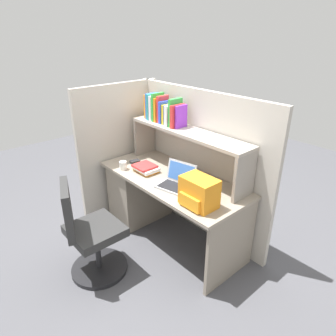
{
  "coord_description": "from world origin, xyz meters",
  "views": [
    {
      "loc": [
        1.99,
        -1.79,
        2.08
      ],
      "look_at": [
        0.0,
        -0.05,
        0.85
      ],
      "focal_mm": 32.26,
      "sensor_mm": 36.0,
      "label": 1
    }
  ],
  "objects": [
    {
      "name": "laptop",
      "position": [
        0.17,
        -0.09,
        0.78
      ],
      "size": [
        0.36,
        0.32,
        0.22
      ],
      "color": "#B7BABF",
      "rests_on": "desk"
    },
    {
      "name": "ground_plane",
      "position": [
        0.0,
        0.0,
        0.0
      ],
      "size": [
        8.0,
        8.0,
        0.0
      ],
      "primitive_type": "plane",
      "color": "#4C4C51"
    },
    {
      "name": "office_chair",
      "position": [
        -0.1,
        -0.89,
        0.39
      ],
      "size": [
        0.53,
        0.55,
        0.93
      ],
      "rotation": [
        0.0,
        0.0,
        2.76
      ],
      "color": "black",
      "rests_on": "ground_plane"
    },
    {
      "name": "desk_book_stack",
      "position": [
        -0.29,
        -0.11,
        0.77
      ],
      "size": [
        0.26,
        0.2,
        0.07
      ],
      "color": "orange",
      "rests_on": "desk"
    },
    {
      "name": "computer_mouse",
      "position": [
        -0.53,
        -0.07,
        0.75
      ],
      "size": [
        0.08,
        0.11,
        0.03
      ],
      "primitive_type": "cube",
      "rotation": [
        0.0,
        0.0,
        -0.17
      ],
      "color": "#262628",
      "rests_on": "desk"
    },
    {
      "name": "desk",
      "position": [
        -0.39,
        0.0,
        0.4
      ],
      "size": [
        1.6,
        0.7,
        0.73
      ],
      "color": "gray",
      "rests_on": "ground_plane"
    },
    {
      "name": "overhead_hutch",
      "position": [
        0.0,
        0.2,
        1.08
      ],
      "size": [
        1.44,
        0.28,
        0.45
      ],
      "color": "gray",
      "rests_on": "desk"
    },
    {
      "name": "paper_cup",
      "position": [
        -0.48,
        -0.25,
        0.77
      ],
      "size": [
        0.08,
        0.08,
        0.09
      ],
      "primitive_type": "cylinder",
      "color": "white",
      "rests_on": "desk"
    },
    {
      "name": "cubicle_partition_left",
      "position": [
        -0.85,
        -0.05,
        0.78
      ],
      "size": [
        0.05,
        1.06,
        1.55
      ],
      "primitive_type": "cube",
      "color": "#BCB5A8",
      "rests_on": "ground_plane"
    },
    {
      "name": "reference_books_on_shelf",
      "position": [
        -0.36,
        0.2,
        1.31
      ],
      "size": [
        0.53,
        0.19,
        0.29
      ],
      "color": "orange",
      "rests_on": "overhead_hutch"
    },
    {
      "name": "backpack",
      "position": [
        0.53,
        -0.18,
        0.85
      ],
      "size": [
        0.3,
        0.23,
        0.25
      ],
      "color": "orange",
      "rests_on": "desk"
    },
    {
      "name": "cubicle_partition_rear",
      "position": [
        0.0,
        0.38,
        0.78
      ],
      "size": [
        1.84,
        0.05,
        1.55
      ],
      "primitive_type": "cube",
      "color": "#BCB5A8",
      "rests_on": "ground_plane"
    }
  ]
}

